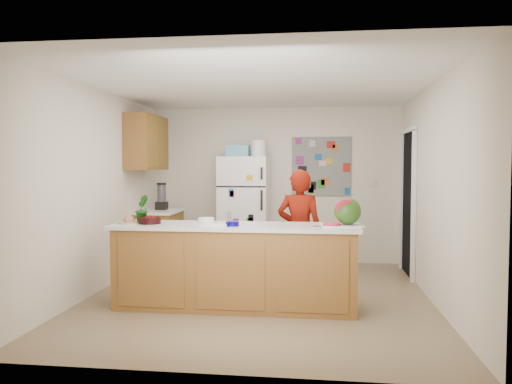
# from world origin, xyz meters

# --- Properties ---
(floor) EXTENTS (4.00, 4.50, 0.02)m
(floor) POSITION_xyz_m (0.00, 0.00, -0.01)
(floor) COLOR brown
(floor) RESTS_ON ground
(wall_back) EXTENTS (4.00, 0.02, 2.50)m
(wall_back) POSITION_xyz_m (0.00, 2.26, 1.25)
(wall_back) COLOR beige
(wall_back) RESTS_ON ground
(wall_left) EXTENTS (0.02, 4.50, 2.50)m
(wall_left) POSITION_xyz_m (-2.01, 0.00, 1.25)
(wall_left) COLOR beige
(wall_left) RESTS_ON ground
(wall_right) EXTENTS (0.02, 4.50, 2.50)m
(wall_right) POSITION_xyz_m (2.01, 0.00, 1.25)
(wall_right) COLOR beige
(wall_right) RESTS_ON ground
(ceiling) EXTENTS (4.00, 4.50, 0.02)m
(ceiling) POSITION_xyz_m (0.00, 0.00, 2.51)
(ceiling) COLOR white
(ceiling) RESTS_ON wall_back
(doorway) EXTENTS (0.03, 0.85, 2.04)m
(doorway) POSITION_xyz_m (1.99, 1.45, 1.02)
(doorway) COLOR black
(doorway) RESTS_ON ground
(peninsula_base) EXTENTS (2.60, 0.62, 0.88)m
(peninsula_base) POSITION_xyz_m (-0.20, -0.50, 0.44)
(peninsula_base) COLOR brown
(peninsula_base) RESTS_ON floor
(peninsula_top) EXTENTS (2.68, 0.70, 0.04)m
(peninsula_top) POSITION_xyz_m (-0.20, -0.50, 0.90)
(peninsula_top) COLOR silver
(peninsula_top) RESTS_ON peninsula_base
(side_counter_base) EXTENTS (0.60, 0.80, 0.86)m
(side_counter_base) POSITION_xyz_m (-1.69, 1.35, 0.43)
(side_counter_base) COLOR brown
(side_counter_base) RESTS_ON floor
(side_counter_top) EXTENTS (0.64, 0.84, 0.04)m
(side_counter_top) POSITION_xyz_m (-1.69, 1.35, 0.88)
(side_counter_top) COLOR silver
(side_counter_top) RESTS_ON side_counter_base
(upper_cabinets) EXTENTS (0.35, 1.00, 0.80)m
(upper_cabinets) POSITION_xyz_m (-1.82, 1.30, 1.90)
(upper_cabinets) COLOR brown
(upper_cabinets) RESTS_ON wall_left
(refrigerator) EXTENTS (0.75, 0.70, 1.70)m
(refrigerator) POSITION_xyz_m (-0.45, 1.88, 0.85)
(refrigerator) COLOR silver
(refrigerator) RESTS_ON floor
(fridge_top_bin) EXTENTS (0.35, 0.28, 0.18)m
(fridge_top_bin) POSITION_xyz_m (-0.55, 1.88, 1.79)
(fridge_top_bin) COLOR #5999B2
(fridge_top_bin) RESTS_ON refrigerator
(photo_collage) EXTENTS (0.95, 0.01, 0.95)m
(photo_collage) POSITION_xyz_m (0.75, 2.24, 1.55)
(photo_collage) COLOR slate
(photo_collage) RESTS_ON wall_back
(person) EXTENTS (0.61, 0.45, 1.52)m
(person) POSITION_xyz_m (0.48, 0.16, 0.76)
(person) COLOR #640F05
(person) RESTS_ON floor
(blender_appliance) EXTENTS (0.13, 0.13, 0.38)m
(blender_appliance) POSITION_xyz_m (-1.64, 1.42, 1.09)
(blender_appliance) COLOR black
(blender_appliance) RESTS_ON side_counter_top
(cutting_board) EXTENTS (0.47, 0.38, 0.01)m
(cutting_board) POSITION_xyz_m (0.95, -0.48, 0.93)
(cutting_board) COLOR silver
(cutting_board) RESTS_ON peninsula_top
(watermelon) EXTENTS (0.29, 0.29, 0.29)m
(watermelon) POSITION_xyz_m (1.01, -0.46, 1.08)
(watermelon) COLOR #265112
(watermelon) RESTS_ON cutting_board
(watermelon_slice) EXTENTS (0.19, 0.19, 0.02)m
(watermelon_slice) POSITION_xyz_m (0.84, -0.53, 0.94)
(watermelon_slice) COLOR red
(watermelon_slice) RESTS_ON cutting_board
(cherry_bowl) EXTENTS (0.31, 0.31, 0.07)m
(cherry_bowl) POSITION_xyz_m (-1.15, -0.54, 0.96)
(cherry_bowl) COLOR black
(cherry_bowl) RESTS_ON peninsula_top
(white_bowl) EXTENTS (0.22, 0.22, 0.06)m
(white_bowl) POSITION_xyz_m (-0.55, -0.39, 0.95)
(white_bowl) COLOR white
(white_bowl) RESTS_ON peninsula_top
(cobalt_bowl) EXTENTS (0.16, 0.16, 0.05)m
(cobalt_bowl) POSITION_xyz_m (-0.21, -0.64, 0.95)
(cobalt_bowl) COLOR #050060
(cobalt_bowl) RESTS_ON peninsula_top
(plate) EXTENTS (0.27, 0.27, 0.02)m
(plate) POSITION_xyz_m (-1.40, -0.51, 0.93)
(plate) COLOR #BCB093
(plate) RESTS_ON peninsula_top
(paper_towel) EXTENTS (0.22, 0.21, 0.02)m
(paper_towel) POSITION_xyz_m (-0.34, -0.59, 0.93)
(paper_towel) COLOR white
(paper_towel) RESTS_ON peninsula_top
(keys) EXTENTS (0.09, 0.06, 0.01)m
(keys) POSITION_xyz_m (0.69, -0.59, 0.93)
(keys) COLOR slate
(keys) RESTS_ON peninsula_top
(potted_plant) EXTENTS (0.19, 0.21, 0.31)m
(potted_plant) POSITION_xyz_m (-1.27, -0.45, 1.08)
(potted_plant) COLOR #103F15
(potted_plant) RESTS_ON peninsula_top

